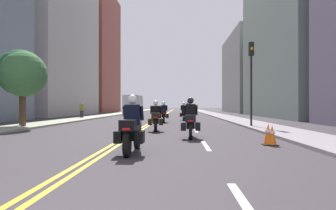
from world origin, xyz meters
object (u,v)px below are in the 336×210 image
traffic_cone_0 (272,135)px  parked_truck (134,106)px  motorcycle_3 (189,116)px  motorcycle_5 (184,113)px  motorcycle_2 (156,119)px  traffic_cone_1 (268,134)px  motorcycle_4 (164,114)px  pedestrian_0 (82,110)px  street_tree_0 (24,74)px  traffic_light_near (251,69)px  street_tree_1 (21,73)px  motorcycle_1 (191,122)px  motorcycle_0 (132,130)px

traffic_cone_0 → parked_truck: 35.46m
motorcycle_3 → motorcycle_5: size_ratio=0.98×
motorcycle_2 → traffic_cone_1: (4.18, -5.36, -0.28)m
motorcycle_4 → motorcycle_2: bearing=-92.4°
traffic_cone_0 → pedestrian_0: pedestrian_0 is taller
motorcycle_2 → street_tree_0: size_ratio=0.48×
traffic_cone_1 → parked_truck: bearing=106.0°
traffic_cone_0 → motorcycle_5: bearing=98.8°
traffic_light_near → pedestrian_0: 18.94m
street_tree_0 → street_tree_1: (-0.50, 0.65, 0.16)m
motorcycle_3 → pedestrian_0: size_ratio=1.30×
pedestrian_0 → parked_truck: parked_truck is taller
traffic_cone_1 → traffic_light_near: traffic_light_near is taller
motorcycle_3 → parked_truck: size_ratio=0.34×
motorcycle_2 → traffic_cone_1: bearing=-55.4°
traffic_cone_1 → traffic_cone_0: bearing=-34.0°
motorcycle_2 → motorcycle_5: (1.63, 11.65, 0.02)m
motorcycle_5 → street_tree_1: (-10.01, -9.28, 2.63)m
motorcycle_4 → motorcycle_5: (1.63, 3.71, 0.01)m
traffic_cone_0 → motorcycle_4: bearing=107.8°
motorcycle_3 → traffic_cone_1: 9.52m
pedestrian_0 → motorcycle_1: bearing=138.9°
street_tree_0 → motorcycle_4: bearing=38.2°
motorcycle_1 → motorcycle_4: (-1.67, 11.22, -0.01)m
motorcycle_4 → street_tree_1: 10.41m
motorcycle_5 → motorcycle_0: bearing=-96.0°
street_tree_1 → parked_truck: size_ratio=0.72×
traffic_cone_1 → motorcycle_5: bearing=98.5°
motorcycle_1 → street_tree_1: (-10.06, 5.65, 2.64)m
motorcycle_4 → street_tree_1: street_tree_1 is taller
motorcycle_0 → pedestrian_0: 23.63m
traffic_cone_0 → traffic_cone_1: (-0.11, 0.07, 0.02)m
motorcycle_1 → traffic_cone_1: 3.27m
motorcycle_1 → street_tree_0: 11.07m
motorcycle_5 → pedestrian_0: pedestrian_0 is taller
traffic_light_near → motorcycle_4: bearing=135.5°
motorcycle_3 → traffic_light_near: (3.69, -1.32, 2.84)m
motorcycle_0 → motorcycle_3: (1.90, 11.11, 0.00)m
motorcycle_4 → traffic_cone_0: size_ratio=3.28×
traffic_cone_0 → street_tree_0: size_ratio=0.15×
traffic_cone_1 → street_tree_0: (-12.06, 7.08, 2.78)m
motorcycle_5 → motorcycle_4: bearing=-114.5°
motorcycle_2 → pedestrian_0: bearing=117.3°
motorcycle_5 → street_tree_1: bearing=-138.0°
motorcycle_2 → traffic_light_near: 6.70m
motorcycle_1 → traffic_light_near: (3.83, 5.82, 2.83)m
motorcycle_2 → motorcycle_5: motorcycle_5 is taller
traffic_cone_0 → motorcycle_1: bearing=140.5°
parked_truck → motorcycle_5: bearing=-67.1°
street_tree_0 → traffic_cone_0: bearing=-30.5°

